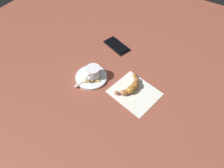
{
  "coord_description": "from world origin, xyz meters",
  "views": [
    {
      "loc": [
        0.3,
        -0.46,
        0.68
      ],
      "look_at": [
        0.02,
        -0.02,
        0.01
      ],
      "focal_mm": 31.82,
      "sensor_mm": 36.0,
      "label": 1
    }
  ],
  "objects_px": {
    "napkin": "(134,93)",
    "cell_phone": "(117,45)",
    "teaspoon": "(92,76)",
    "croissant": "(132,87)",
    "saucer": "(91,77)",
    "sugar_packet": "(92,80)",
    "espresso_cup": "(93,72)"
  },
  "relations": [
    {
      "from": "napkin",
      "to": "cell_phone",
      "type": "bearing_deg",
      "value": 135.19
    },
    {
      "from": "teaspoon",
      "to": "croissant",
      "type": "xyz_separation_m",
      "value": [
        0.18,
        0.04,
        0.0
      ]
    },
    {
      "from": "saucer",
      "to": "napkin",
      "type": "bearing_deg",
      "value": 7.46
    },
    {
      "from": "croissant",
      "to": "teaspoon",
      "type": "bearing_deg",
      "value": -168.57
    },
    {
      "from": "teaspoon",
      "to": "sugar_packet",
      "type": "bearing_deg",
      "value": -54.61
    },
    {
      "from": "saucer",
      "to": "napkin",
      "type": "relative_size",
      "value": 0.75
    },
    {
      "from": "teaspoon",
      "to": "napkin",
      "type": "xyz_separation_m",
      "value": [
        0.2,
        0.02,
        -0.01
      ]
    },
    {
      "from": "sugar_packet",
      "to": "cell_phone",
      "type": "relative_size",
      "value": 0.42
    },
    {
      "from": "sugar_packet",
      "to": "saucer",
      "type": "bearing_deg",
      "value": 95.03
    },
    {
      "from": "saucer",
      "to": "espresso_cup",
      "type": "bearing_deg",
      "value": 33.48
    },
    {
      "from": "sugar_packet",
      "to": "cell_phone",
      "type": "xyz_separation_m",
      "value": [
        -0.03,
        0.26,
        -0.01
      ]
    },
    {
      "from": "espresso_cup",
      "to": "sugar_packet",
      "type": "xyz_separation_m",
      "value": [
        0.01,
        -0.02,
        -0.02
      ]
    },
    {
      "from": "saucer",
      "to": "croissant",
      "type": "bearing_deg",
      "value": 12.48
    },
    {
      "from": "croissant",
      "to": "cell_phone",
      "type": "xyz_separation_m",
      "value": [
        -0.2,
        0.2,
        -0.01
      ]
    },
    {
      "from": "teaspoon",
      "to": "napkin",
      "type": "distance_m",
      "value": 0.2
    },
    {
      "from": "sugar_packet",
      "to": "croissant",
      "type": "relative_size",
      "value": 0.45
    },
    {
      "from": "saucer",
      "to": "espresso_cup",
      "type": "height_order",
      "value": "espresso_cup"
    },
    {
      "from": "espresso_cup",
      "to": "croissant",
      "type": "distance_m",
      "value": 0.18
    },
    {
      "from": "espresso_cup",
      "to": "croissant",
      "type": "bearing_deg",
      "value": 11.24
    },
    {
      "from": "sugar_packet",
      "to": "napkin",
      "type": "xyz_separation_m",
      "value": [
        0.18,
        0.04,
        -0.01
      ]
    },
    {
      "from": "saucer",
      "to": "napkin",
      "type": "xyz_separation_m",
      "value": [
        0.2,
        0.03,
        -0.0
      ]
    },
    {
      "from": "espresso_cup",
      "to": "croissant",
      "type": "relative_size",
      "value": 0.58
    },
    {
      "from": "espresso_cup",
      "to": "saucer",
      "type": "bearing_deg",
      "value": -146.52
    },
    {
      "from": "teaspoon",
      "to": "napkin",
      "type": "bearing_deg",
      "value": 6.44
    },
    {
      "from": "teaspoon",
      "to": "cell_phone",
      "type": "bearing_deg",
      "value": 94.44
    },
    {
      "from": "teaspoon",
      "to": "cell_phone",
      "type": "relative_size",
      "value": 0.9
    },
    {
      "from": "espresso_cup",
      "to": "sugar_packet",
      "type": "relative_size",
      "value": 1.29
    },
    {
      "from": "espresso_cup",
      "to": "croissant",
      "type": "height_order",
      "value": "espresso_cup"
    },
    {
      "from": "napkin",
      "to": "cell_phone",
      "type": "height_order",
      "value": "cell_phone"
    },
    {
      "from": "cell_phone",
      "to": "teaspoon",
      "type": "bearing_deg",
      "value": -85.56
    },
    {
      "from": "saucer",
      "to": "cell_phone",
      "type": "bearing_deg",
      "value": 93.96
    },
    {
      "from": "espresso_cup",
      "to": "sugar_packet",
      "type": "distance_m",
      "value": 0.03
    }
  ]
}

